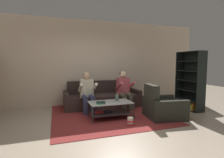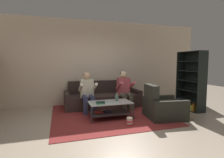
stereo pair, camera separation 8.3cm
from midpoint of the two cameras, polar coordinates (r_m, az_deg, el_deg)
The scene contains 12 objects.
ground at distance 4.08m, azimuth 0.08°, elevation -15.43°, with size 16.80×16.80×0.00m, color tan.
back_partition at distance 6.20m, azimuth -6.68°, elevation 5.33°, with size 8.40×0.12×2.90m, color beige.
couch at distance 5.84m, azimuth -2.72°, elevation -6.23°, with size 2.45×0.89×0.83m.
person_seated_left at distance 5.15m, azimuth -7.55°, elevation -3.77°, with size 0.50×0.58×1.17m.
person_seated_right at distance 5.46m, azimuth 4.56°, elevation -3.17°, with size 0.50×0.58×1.18m.
coffee_table at distance 4.59m, azimuth -0.29°, elevation -9.28°, with size 1.10×0.61×0.43m.
area_rug at distance 5.17m, azimuth -1.20°, elevation -10.86°, with size 3.04×3.24×0.01m.
vase at distance 4.65m, azimuth 2.09°, elevation -6.01°, with size 0.10×0.10×0.21m.
book_stack at distance 4.37m, azimuth -3.27°, elevation -7.72°, with size 0.22×0.18×0.05m.
bookshelf at distance 5.96m, azimuth 24.70°, elevation -2.32°, with size 0.35×0.94×1.79m.
armchair at distance 4.81m, azimuth 16.79°, elevation -8.92°, with size 1.01×0.93×0.89m.
popcorn_tub at distance 4.19m, azimuth 6.36°, elevation -13.47°, with size 0.14×0.14×0.20m.
Camera 2 is at (-1.09, -3.65, 1.44)m, focal length 28.00 mm.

